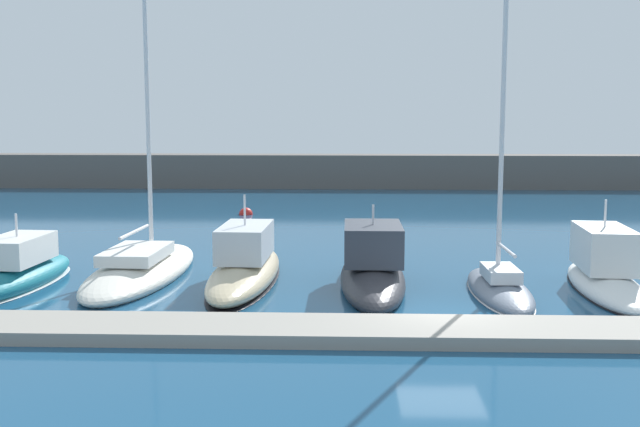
{
  "coord_description": "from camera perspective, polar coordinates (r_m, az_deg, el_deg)",
  "views": [
    {
      "loc": [
        -2.81,
        -21.9,
        6.01
      ],
      "look_at": [
        -3.79,
        5.13,
        2.5
      ],
      "focal_mm": 42.58,
      "sensor_mm": 36.0,
      "label": 1
    }
  ],
  "objects": [
    {
      "name": "dock_pier",
      "position": [
        21.08,
        9.77,
        -8.76
      ],
      "size": [
        35.92,
        2.34,
        0.36
      ],
      "primitive_type": "cube",
      "color": "gray",
      "rests_on": "ground_plane"
    },
    {
      "name": "motorboat_charcoal_fourth",
      "position": [
        27.06,
        3.96,
        -4.19
      ],
      "size": [
        2.27,
        9.0,
        3.32
      ],
      "rotation": [
        0.0,
        0.0,
        1.57
      ],
      "color": "#2D2D33",
      "rests_on": "ground_plane"
    },
    {
      "name": "sailboat_ivory_second",
      "position": [
        29.18,
        -13.25,
        -3.9
      ],
      "size": [
        3.38,
        10.28,
        19.55
      ],
      "rotation": [
        0.0,
        0.0,
        1.53
      ],
      "color": "silver",
      "rests_on": "ground_plane"
    },
    {
      "name": "motorboat_sand_third",
      "position": [
        27.67,
        -5.64,
        -3.98
      ],
      "size": [
        2.51,
        9.31,
        3.42
      ],
      "rotation": [
        0.0,
        0.0,
        1.54
      ],
      "color": "beige",
      "rests_on": "ground_plane"
    },
    {
      "name": "motorboat_white_sixth",
      "position": [
        28.11,
        20.62,
        -4.18
      ],
      "size": [
        2.61,
        7.64,
        3.41
      ],
      "rotation": [
        0.0,
        0.0,
        1.5
      ],
      "color": "white",
      "rests_on": "ground_plane"
    },
    {
      "name": "breakwater_seawall",
      "position": [
        63.25,
        4.64,
        3.18
      ],
      "size": [
        108.0,
        2.91,
        2.76
      ],
      "primitive_type": "cube",
      "color": "#5B5651",
      "rests_on": "ground_plane"
    },
    {
      "name": "ground_plane",
      "position": [
        22.88,
        9.15,
        -7.92
      ],
      "size": [
        120.0,
        120.0,
        0.0
      ],
      "primitive_type": "plane",
      "color": "navy"
    },
    {
      "name": "mooring_buoy_red",
      "position": [
        46.41,
        -5.59,
        -0.07
      ],
      "size": [
        0.84,
        0.84,
        0.84
      ],
      "primitive_type": "sphere",
      "color": "red",
      "rests_on": "ground_plane"
    },
    {
      "name": "sailboat_slate_fifth",
      "position": [
        26.34,
        13.33,
        -5.35
      ],
      "size": [
        1.93,
        6.54,
        10.06
      ],
      "rotation": [
        0.0,
        0.0,
        1.59
      ],
      "color": "slate",
      "rests_on": "ground_plane"
    },
    {
      "name": "motorboat_teal_nearest",
      "position": [
        28.99,
        -21.58,
        -4.03
      ],
      "size": [
        2.37,
        7.05,
        2.85
      ],
      "rotation": [
        0.0,
        0.0,
        1.52
      ],
      "color": "#19707F",
      "rests_on": "ground_plane"
    }
  ]
}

